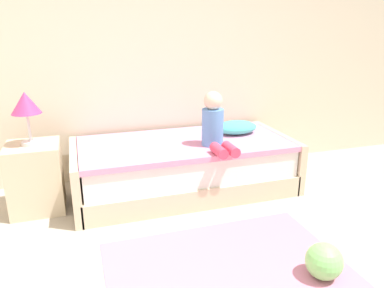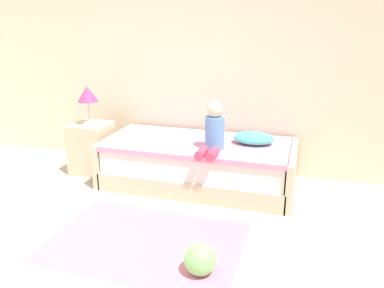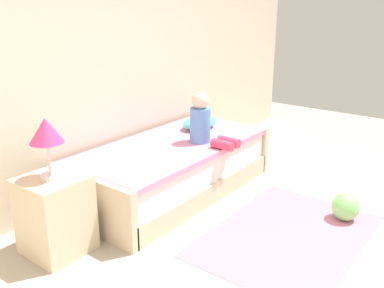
# 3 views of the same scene
# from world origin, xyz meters

# --- Properties ---
(ground_plane) EXTENTS (9.20, 9.20, 0.00)m
(ground_plane) POSITION_xyz_m (0.00, 0.00, 0.00)
(ground_plane) COLOR #B2A899
(wall_rear) EXTENTS (7.20, 0.10, 2.90)m
(wall_rear) POSITION_xyz_m (0.00, 2.60, 1.45)
(wall_rear) COLOR beige
(wall_rear) RESTS_ON ground
(bed) EXTENTS (2.11, 1.00, 0.50)m
(bed) POSITION_xyz_m (0.43, 2.00, 0.25)
(bed) COLOR beige
(bed) RESTS_ON ground
(nightstand) EXTENTS (0.44, 0.44, 0.60)m
(nightstand) POSITION_xyz_m (-0.92, 2.00, 0.30)
(nightstand) COLOR beige
(nightstand) RESTS_ON ground
(table_lamp) EXTENTS (0.24, 0.24, 0.45)m
(table_lamp) POSITION_xyz_m (-0.92, 2.00, 0.94)
(table_lamp) COLOR silver
(table_lamp) RESTS_ON nightstand
(child_figure) EXTENTS (0.20, 0.51, 0.50)m
(child_figure) POSITION_xyz_m (0.65, 1.77, 0.70)
(child_figure) COLOR #598CD1
(child_figure) RESTS_ON bed
(pillow) EXTENTS (0.44, 0.30, 0.13)m
(pillow) POSITION_xyz_m (1.02, 2.10, 0.56)
(pillow) COLOR #4CCCBC
(pillow) RESTS_ON bed
(toy_ball) EXTENTS (0.24, 0.24, 0.24)m
(toy_ball) POSITION_xyz_m (0.90, 0.43, 0.12)
(toy_ball) COLOR #7FD872
(toy_ball) RESTS_ON ground
(area_rug) EXTENTS (1.60, 1.10, 0.01)m
(area_rug) POSITION_xyz_m (0.34, 0.70, 0.00)
(area_rug) COLOR pink
(area_rug) RESTS_ON ground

